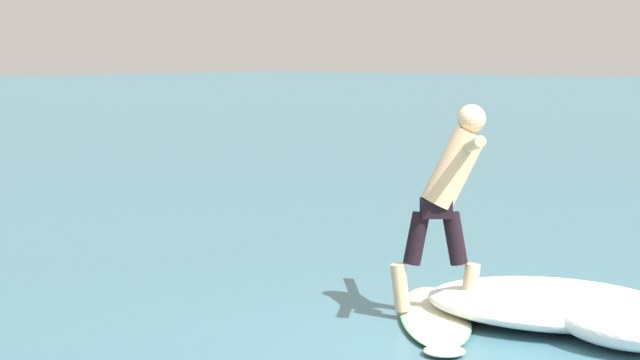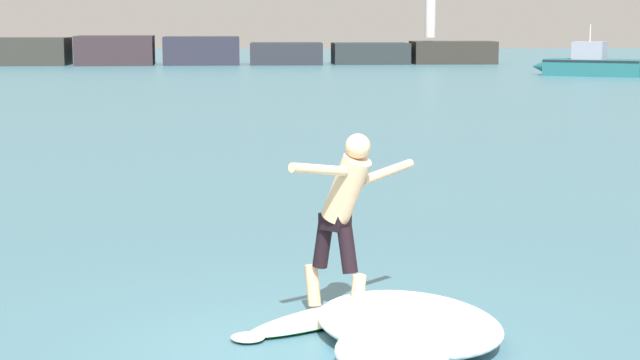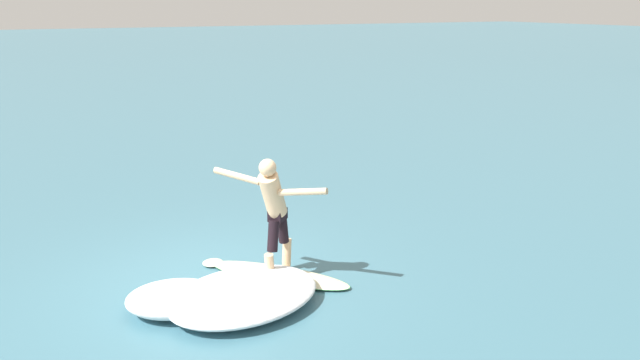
# 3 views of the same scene
# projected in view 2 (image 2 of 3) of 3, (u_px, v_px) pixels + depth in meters

# --- Properties ---
(ground_plane) EXTENTS (200.00, 200.00, 0.00)m
(ground_plane) POSITION_uv_depth(u_px,v_px,m) (310.00, 348.00, 9.49)
(ground_plane) COLOR #3F6F80
(rock_jetty_breakwater) EXTENTS (44.90, 4.56, 5.47)m
(rock_jetty_breakwater) POSITION_uv_depth(u_px,v_px,m) (147.00, 51.00, 69.94)
(rock_jetty_breakwater) COLOR #302B30
(rock_jetty_breakwater) RESTS_ON ground
(surfboard) EXTENTS (2.13, 1.87, 0.21)m
(surfboard) POSITION_uv_depth(u_px,v_px,m) (332.00, 315.00, 10.44)
(surfboard) COLOR beige
(surfboard) RESTS_ON ground
(surfer) EXTENTS (1.32, 1.19, 1.77)m
(surfer) POSITION_uv_depth(u_px,v_px,m) (344.00, 206.00, 10.23)
(surfer) COLOR #DAB185
(surfer) RESTS_ON surfboard
(fishing_boat_near_jetty) EXTENTS (5.76, 4.40, 2.68)m
(fishing_boat_near_jetty) POSITION_uv_depth(u_px,v_px,m) (591.00, 64.00, 56.02)
(fishing_boat_near_jetty) COLOR #1F6166
(fishing_boat_near_jetty) RESTS_ON ground
(wave_foam_at_tail) EXTENTS (2.09, 2.46, 0.31)m
(wave_foam_at_tail) POSITION_uv_depth(u_px,v_px,m) (408.00, 322.00, 9.76)
(wave_foam_at_tail) COLOR white
(wave_foam_at_tail) RESTS_ON ground
(wave_foam_at_nose) EXTENTS (1.37, 1.54, 0.35)m
(wave_foam_at_nose) POSITION_uv_depth(u_px,v_px,m) (394.00, 348.00, 8.91)
(wave_foam_at_nose) COLOR white
(wave_foam_at_nose) RESTS_ON ground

